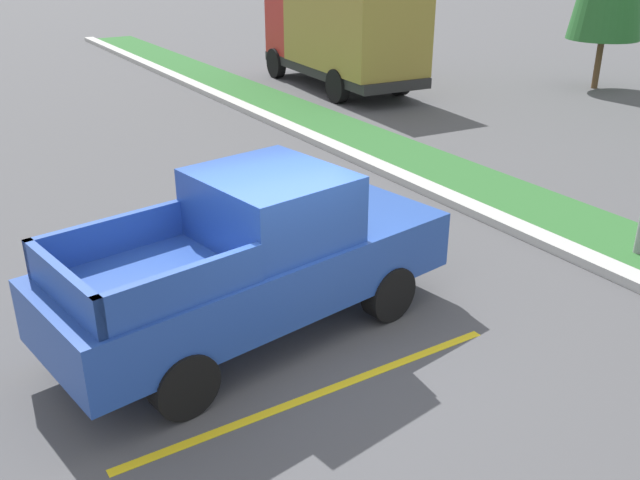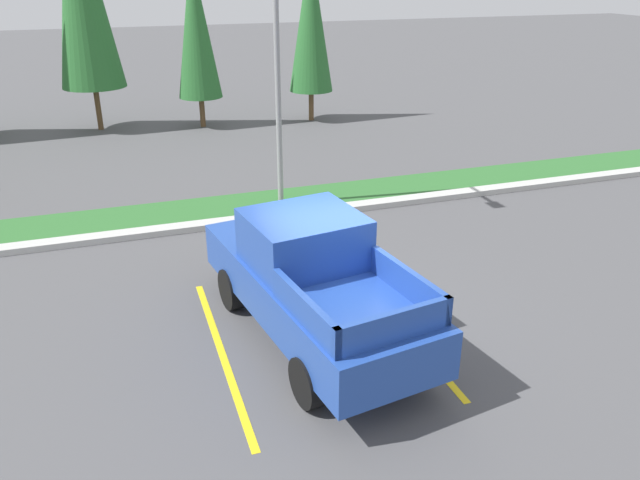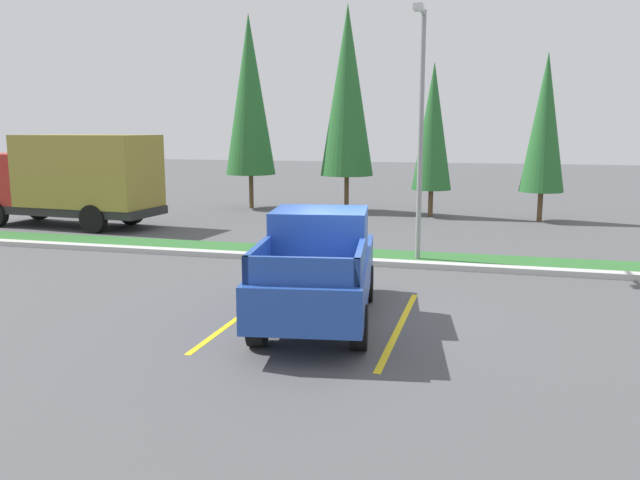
# 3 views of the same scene
# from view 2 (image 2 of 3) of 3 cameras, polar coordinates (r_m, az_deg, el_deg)

# --- Properties ---
(ground_plane) EXTENTS (120.00, 120.00, 0.00)m
(ground_plane) POSITION_cam_2_polar(r_m,az_deg,el_deg) (11.10, 2.09, -7.36)
(ground_plane) COLOR #4C4C4F
(parking_line_near) EXTENTS (0.12, 4.80, 0.01)m
(parking_line_near) POSITION_cam_2_polar(r_m,az_deg,el_deg) (10.36, -8.98, -10.15)
(parking_line_near) COLOR yellow
(parking_line_near) RESTS_ON ground
(parking_line_far) EXTENTS (0.12, 4.80, 0.01)m
(parking_line_far) POSITION_cam_2_polar(r_m,az_deg,el_deg) (11.16, 6.96, -7.32)
(parking_line_far) COLOR yellow
(parking_line_far) RESTS_ON ground
(curb_strip) EXTENTS (56.00, 0.40, 0.15)m
(curb_strip) POSITION_cam_2_polar(r_m,az_deg,el_deg) (15.35, -4.53, 2.11)
(curb_strip) COLOR #B2B2AD
(curb_strip) RESTS_ON ground
(grass_median) EXTENTS (56.00, 1.80, 0.06)m
(grass_median) POSITION_cam_2_polar(r_m,az_deg,el_deg) (16.37, -5.50, 3.31)
(grass_median) COLOR #2D662D
(grass_median) RESTS_ON ground
(pickup_truck_main) EXTENTS (2.66, 5.45, 2.10)m
(pickup_truck_main) POSITION_cam_2_polar(r_m,az_deg,el_deg) (10.18, -0.84, -3.71)
(pickup_truck_main) COLOR black
(pickup_truck_main) RESTS_ON ground
(street_light) EXTENTS (0.24, 1.49, 6.67)m
(street_light) POSITION_cam_2_polar(r_m,az_deg,el_deg) (15.23, -3.80, 16.77)
(street_light) COLOR gray
(street_light) RESTS_ON ground
(cypress_tree_center) EXTENTS (1.64, 1.64, 6.30)m
(cypress_tree_center) POSITION_cam_2_polar(r_m,az_deg,el_deg) (24.42, -11.31, 18.66)
(cypress_tree_center) COLOR brown
(cypress_tree_center) RESTS_ON ground
(cypress_tree_right_inner) EXTENTS (1.70, 1.70, 6.54)m
(cypress_tree_right_inner) POSITION_cam_2_polar(r_m,az_deg,el_deg) (25.08, -0.86, 19.53)
(cypress_tree_right_inner) COLOR brown
(cypress_tree_right_inner) RESTS_ON ground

